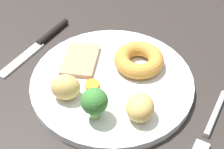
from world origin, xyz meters
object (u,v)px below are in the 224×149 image
at_px(fork, 209,129).
at_px(meat_slice_main, 81,60).
at_px(yorkshire_pudding, 141,61).
at_px(roast_potato_left, 66,87).
at_px(roast_potato_right, 140,107).
at_px(broccoli_floret, 96,103).
at_px(carrot_coin_front, 92,85).
at_px(dinner_plate, 112,82).
at_px(knife, 42,41).

bearing_deg(fork, meat_slice_main, -96.00).
distance_m(meat_slice_main, yorkshire_pudding, 0.10).
distance_m(meat_slice_main, roast_potato_left, 0.08).
xyz_separation_m(meat_slice_main, roast_potato_right, (-0.14, 0.05, 0.02)).
height_order(roast_potato_left, broccoli_floret, broccoli_floret).
distance_m(meat_slice_main, fork, 0.24).
height_order(yorkshire_pudding, roast_potato_left, roast_potato_left).
distance_m(meat_slice_main, roast_potato_right, 0.15).
bearing_deg(carrot_coin_front, fork, -171.47).
bearing_deg(fork, broccoli_floret, -66.22).
distance_m(dinner_plate, roast_potato_right, 0.09).
distance_m(carrot_coin_front, knife, 0.16).
xyz_separation_m(meat_slice_main, yorkshire_pudding, (-0.09, -0.05, 0.01)).
bearing_deg(roast_potato_left, meat_slice_main, -68.86).
relative_size(dinner_plate, broccoli_floret, 5.06).
relative_size(meat_slice_main, carrot_coin_front, 3.37).
height_order(yorkshire_pudding, broccoli_floret, broccoli_floret).
xyz_separation_m(fork, knife, (0.34, -0.02, 0.00)).
height_order(meat_slice_main, roast_potato_left, roast_potato_left).
relative_size(roast_potato_left, carrot_coin_front, 1.91).
height_order(meat_slice_main, roast_potato_right, roast_potato_right).
xyz_separation_m(dinner_plate, carrot_coin_front, (0.02, 0.03, 0.01)).
bearing_deg(broccoli_floret, meat_slice_main, -42.91).
relative_size(dinner_plate, roast_potato_right, 5.72).
bearing_deg(knife, fork, 84.95).
relative_size(roast_potato_left, fork, 0.30).
distance_m(carrot_coin_front, fork, 0.19).
bearing_deg(dinner_plate, yorkshire_pudding, -115.40).
height_order(carrot_coin_front, fork, carrot_coin_front).
distance_m(roast_potato_right, carrot_coin_front, 0.10).
distance_m(yorkshire_pudding, carrot_coin_front, 0.09).
height_order(dinner_plate, roast_potato_left, roast_potato_left).
relative_size(carrot_coin_front, broccoli_floret, 0.45).
xyz_separation_m(roast_potato_right, carrot_coin_front, (0.09, -0.01, -0.02)).
bearing_deg(knife, roast_potato_right, 74.32).
bearing_deg(broccoli_floret, roast_potato_right, -145.73).
distance_m(roast_potato_right, broccoli_floret, 0.06).
bearing_deg(knife, yorkshire_pudding, 97.87).
bearing_deg(broccoli_floret, yorkshire_pudding, -90.41).
height_order(broccoli_floret, knife, broccoli_floret).
xyz_separation_m(dinner_plate, knife, (0.17, -0.02, -0.00)).
relative_size(dinner_plate, fork, 1.75).
xyz_separation_m(roast_potato_left, carrot_coin_front, (-0.02, -0.04, -0.02)).
xyz_separation_m(yorkshire_pudding, roast_potato_left, (0.06, 0.12, 0.01)).
height_order(meat_slice_main, carrot_coin_front, meat_slice_main).
bearing_deg(meat_slice_main, roast_potato_right, 160.77).
relative_size(carrot_coin_front, fork, 0.16).
relative_size(dinner_plate, roast_potato_left, 5.89).
bearing_deg(meat_slice_main, roast_potato_left, 111.14).
bearing_deg(dinner_plate, roast_potato_left, 61.31).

